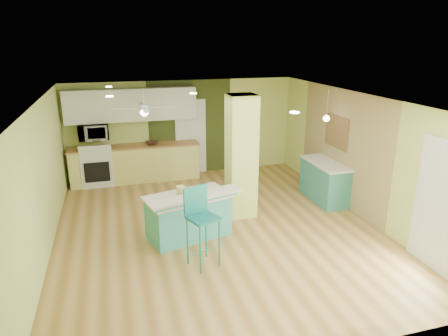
{
  "coord_description": "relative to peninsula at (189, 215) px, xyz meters",
  "views": [
    {
      "loc": [
        -1.78,
        -6.81,
        3.52
      ],
      "look_at": [
        0.26,
        0.4,
        1.08
      ],
      "focal_mm": 32.0,
      "sensor_mm": 36.0,
      "label": 1
    }
  ],
  "objects": [
    {
      "name": "floor",
      "position": [
        0.58,
        0.2,
        -0.44
      ],
      "size": [
        6.0,
        7.0,
        0.01
      ],
      "primitive_type": "cube",
      "color": "olive",
      "rests_on": "ground"
    },
    {
      "name": "ceiling_fan",
      "position": [
        -0.52,
        2.2,
        1.65
      ],
      "size": [
        1.41,
        1.41,
        0.61
      ],
      "color": "silver",
      "rests_on": "ceiling"
    },
    {
      "name": "ceiling",
      "position": [
        0.58,
        0.2,
        2.07
      ],
      "size": [
        6.0,
        7.0,
        0.01
      ],
      "primitive_type": "cube",
      "color": "white",
      "rests_on": "wall_back"
    },
    {
      "name": "interior_door",
      "position": [
        0.78,
        3.66,
        0.57
      ],
      "size": [
        0.82,
        0.05,
        2.0
      ],
      "primitive_type": "cube",
      "color": "white",
      "rests_on": "floor"
    },
    {
      "name": "canister",
      "position": [
        -0.13,
        0.05,
        0.47
      ],
      "size": [
        0.15,
        0.15,
        0.19
      ],
      "primitive_type": "cylinder",
      "color": "gold",
      "rests_on": "peninsula"
    },
    {
      "name": "french_door",
      "position": [
        3.55,
        -2.1,
        0.62
      ],
      "size": [
        0.04,
        1.08,
        2.1
      ],
      "primitive_type": "cube",
      "color": "white",
      "rests_on": "floor"
    },
    {
      "name": "kitchen_run",
      "position": [
        -0.72,
        3.4,
        0.04
      ],
      "size": [
        3.25,
        0.63,
        0.94
      ],
      "color": "#DDDF75",
      "rests_on": "floor"
    },
    {
      "name": "column",
      "position": [
        1.23,
        0.7,
        0.82
      ],
      "size": [
        0.55,
        0.55,
        2.5
      ],
      "primitive_type": "cube",
      "color": "#CEDE67",
      "rests_on": "floor"
    },
    {
      "name": "wood_panel",
      "position": [
        3.56,
        0.8,
        0.82
      ],
      "size": [
        0.02,
        3.4,
        2.5
      ],
      "primitive_type": "cube",
      "color": "#947F54",
      "rests_on": "floor"
    },
    {
      "name": "wall_front",
      "position": [
        0.58,
        -3.31,
        0.82
      ],
      "size": [
        6.0,
        0.01,
        2.5
      ],
      "primitive_type": "cube",
      "color": "#CCDE76",
      "rests_on": "floor"
    },
    {
      "name": "fruit_bowl",
      "position": [
        -0.3,
        3.37,
        0.55
      ],
      "size": [
        0.33,
        0.33,
        0.08
      ],
      "primitive_type": "imported",
      "rotation": [
        0.0,
        0.0,
        0.04
      ],
      "color": "#362216",
      "rests_on": "kitchen_run"
    },
    {
      "name": "side_counter",
      "position": [
        3.28,
        0.91,
        0.02
      ],
      "size": [
        0.59,
        1.39,
        0.9
      ],
      "color": "teal",
      "rests_on": "floor"
    },
    {
      "name": "wall_right",
      "position": [
        3.58,
        0.2,
        0.82
      ],
      "size": [
        0.01,
        7.0,
        2.5
      ],
      "primitive_type": "cube",
      "color": "#CCDE76",
      "rests_on": "floor"
    },
    {
      "name": "pendant_lamp",
      "position": [
        3.23,
        0.95,
        1.45
      ],
      "size": [
        0.14,
        0.14,
        0.69
      ],
      "color": "silver",
      "rests_on": "ceiling"
    },
    {
      "name": "olive_accent",
      "position": [
        0.78,
        3.68,
        0.82
      ],
      "size": [
        2.2,
        0.02,
        2.5
      ],
      "primitive_type": "cube",
      "color": "#39441B",
      "rests_on": "floor"
    },
    {
      "name": "bar_stool",
      "position": [
        -0.0,
        -0.97,
        0.45
      ],
      "size": [
        0.56,
        0.56,
        1.31
      ],
      "rotation": [
        0.0,
        0.0,
        0.38
      ],
      "color": "#1C7B7E",
      "rests_on": "floor"
    },
    {
      "name": "microwave",
      "position": [
        -1.67,
        3.4,
        0.92
      ],
      "size": [
        0.7,
        0.48,
        0.39
      ],
      "primitive_type": "imported",
      "color": "white",
      "rests_on": "wall_back"
    },
    {
      "name": "wall_decor",
      "position": [
        3.54,
        1.0,
        1.12
      ],
      "size": [
        0.03,
        0.9,
        0.7
      ],
      "primitive_type": "cube",
      "color": "brown",
      "rests_on": "wood_panel"
    },
    {
      "name": "upper_cabinets",
      "position": [
        -0.72,
        3.52,
        1.52
      ],
      "size": [
        3.2,
        0.34,
        0.8
      ],
      "primitive_type": "cube",
      "color": "white",
      "rests_on": "wall_back"
    },
    {
      "name": "stove",
      "position": [
        -1.67,
        3.39,
        0.03
      ],
      "size": [
        0.76,
        0.66,
        1.08
      ],
      "color": "silver",
      "rests_on": "floor"
    },
    {
      "name": "wall_left",
      "position": [
        -2.43,
        0.2,
        0.82
      ],
      "size": [
        0.01,
        7.0,
        2.5
      ],
      "primitive_type": "cube",
      "color": "#CCDE76",
      "rests_on": "floor"
    },
    {
      "name": "wall_back",
      "position": [
        0.58,
        3.7,
        0.82
      ],
      "size": [
        6.0,
        0.01,
        2.5
      ],
      "primitive_type": "cube",
      "color": "#CCDE76",
      "rests_on": "floor"
    },
    {
      "name": "peninsula",
      "position": [
        0.0,
        0.0,
        0.0
      ],
      "size": [
        1.82,
        1.32,
        0.93
      ],
      "rotation": [
        0.0,
        0.0,
        0.27
      ],
      "color": "teal",
      "rests_on": "floor"
    }
  ]
}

